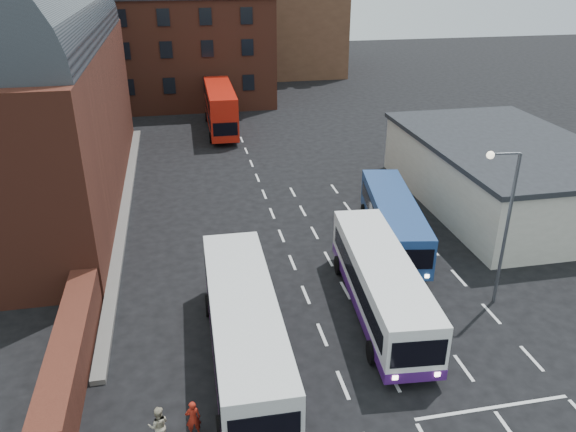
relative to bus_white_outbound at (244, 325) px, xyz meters
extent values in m
plane|color=black|center=(3.48, -1.30, -1.79)|extent=(180.00, 180.00, 0.00)
cube|color=#602B1E|center=(-12.02, 19.70, 3.21)|extent=(12.00, 28.00, 10.00)
cylinder|color=#1E2328|center=(-12.02, 19.70, 8.21)|extent=(12.00, 26.00, 12.00)
cube|color=#602B1E|center=(-6.72, 0.70, -0.89)|extent=(1.20, 10.00, 1.80)
cube|color=beige|center=(18.48, 12.70, 0.21)|extent=(10.00, 16.00, 4.00)
cube|color=#282B30|center=(18.48, 12.70, 2.31)|extent=(10.40, 16.40, 0.30)
cube|color=brown|center=(-2.52, 44.70, 3.71)|extent=(22.00, 10.00, 11.00)
cube|color=brown|center=(9.48, 64.70, 4.21)|extent=(22.00, 22.00, 12.00)
cube|color=silver|center=(0.00, 0.00, -0.02)|extent=(2.68, 11.15, 2.53)
cube|color=black|center=(0.00, 0.00, 0.13)|extent=(2.72, 9.95, 0.91)
cylinder|color=black|center=(-1.21, 3.56, -1.28)|extent=(0.30, 1.01, 1.01)
cylinder|color=black|center=(-1.32, -3.92, -1.28)|extent=(0.30, 1.01, 1.01)
cylinder|color=black|center=(1.31, 3.52, -1.28)|extent=(0.30, 1.01, 1.01)
cylinder|color=black|center=(1.21, -3.96, -1.28)|extent=(0.30, 1.01, 1.01)
cube|color=white|center=(6.44, 2.20, -0.13)|extent=(3.24, 10.57, 2.37)
cube|color=black|center=(6.44, 2.20, 0.01)|extent=(3.20, 9.38, 0.85)
cylinder|color=black|center=(7.34, -1.20, -1.32)|extent=(0.34, 0.97, 0.95)
cylinder|color=black|center=(7.93, 5.78, -1.32)|extent=(0.34, 0.97, 0.95)
cylinder|color=black|center=(4.98, -1.00, -1.32)|extent=(0.34, 0.97, 0.95)
cylinder|color=black|center=(5.58, 5.98, -1.32)|extent=(0.34, 0.97, 0.95)
cube|color=navy|center=(9.48, 8.59, -0.24)|extent=(3.87, 9.99, 2.22)
cube|color=black|center=(9.48, 8.59, -0.11)|extent=(3.72, 8.81, 0.80)
cylinder|color=black|center=(10.04, 5.35, -1.35)|extent=(0.40, 0.92, 0.89)
cylinder|color=black|center=(11.17, 11.80, -1.35)|extent=(0.40, 0.92, 0.89)
cylinder|color=black|center=(7.85, 5.73, -1.35)|extent=(0.40, 0.92, 0.89)
cylinder|color=black|center=(8.99, 12.19, -1.35)|extent=(0.40, 0.92, 0.89)
cube|color=red|center=(1.97, 32.77, 0.50)|extent=(2.47, 10.32, 3.65)
cube|color=black|center=(1.97, 32.77, -0.01)|extent=(2.52, 9.12, 0.84)
cylinder|color=black|center=(3.09, 29.48, -1.32)|extent=(0.27, 0.94, 0.94)
cylinder|color=black|center=(3.18, 36.40, -1.32)|extent=(0.27, 0.94, 0.94)
cylinder|color=black|center=(0.75, 29.52, -1.32)|extent=(0.27, 0.94, 0.94)
cylinder|color=black|center=(0.84, 36.44, -1.32)|extent=(0.27, 0.94, 0.94)
cylinder|color=#4E5158|center=(12.08, 1.99, 1.91)|extent=(0.15, 0.15, 7.40)
cylinder|color=#4E5158|center=(11.44, 2.06, 5.61)|extent=(1.30, 0.23, 0.09)
sphere|color=#FFF2CC|center=(10.79, 2.13, 5.57)|extent=(0.33, 0.33, 0.33)
imported|color=#9D2012|center=(-2.20, -3.42, -1.08)|extent=(0.54, 0.37, 1.42)
imported|color=#B3A98E|center=(-3.34, -3.53, -1.06)|extent=(0.71, 0.56, 1.46)
camera|label=1|loc=(-1.84, -18.06, 13.16)|focal=35.00mm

